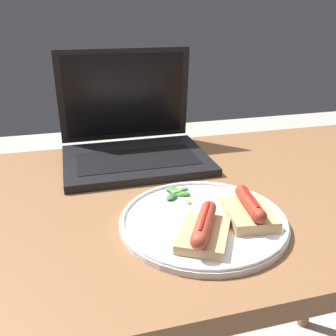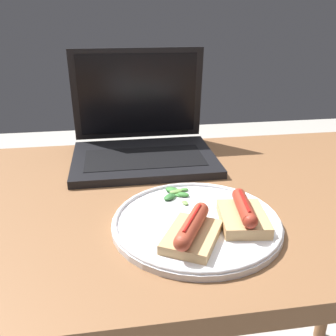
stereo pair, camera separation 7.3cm
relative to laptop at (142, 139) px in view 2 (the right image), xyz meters
name	(u,v)px [view 2 (the right image)]	position (x,y,z in m)	size (l,w,h in m)	color
desk	(214,223)	(0.13, -0.22, -0.12)	(1.16, 0.67, 0.77)	brown
laptop	(142,139)	(0.00, 0.00, 0.00)	(0.34, 0.28, 0.26)	black
plate	(196,222)	(0.06, -0.34, -0.04)	(0.29, 0.29, 0.02)	silver
sausage_toast_left	(243,215)	(0.14, -0.36, -0.02)	(0.09, 0.11, 0.05)	tan
sausage_toast_middle	(192,231)	(0.04, -0.40, -0.02)	(0.12, 0.13, 0.04)	tan
salad_pile	(174,194)	(0.04, -0.25, -0.03)	(0.06, 0.08, 0.01)	#709E4C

